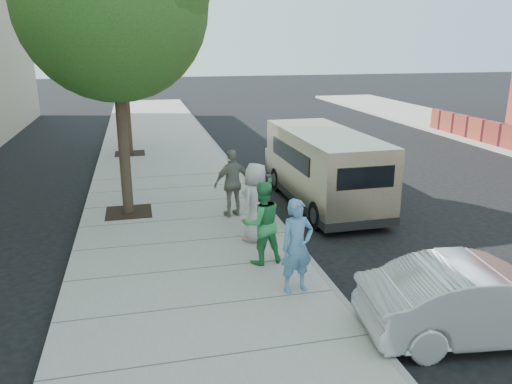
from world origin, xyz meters
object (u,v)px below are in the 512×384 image
sedan (484,300)px  person_striped_polo (233,183)px  parking_meter (265,192)px  van (323,166)px  person_green_shirt (262,223)px  person_gray_shirt (256,202)px  person_officer (297,246)px  tree_far (122,33)px

sedan → person_striped_polo: 6.82m
sedan → parking_meter: bearing=32.1°
parking_meter → van: bearing=23.6°
parking_meter → person_green_shirt: (-0.49, -1.62, -0.16)m
sedan → person_gray_shirt: size_ratio=2.13×
parking_meter → sedan: bearing=-85.4°
parking_meter → van: (2.26, 2.21, -0.05)m
person_officer → person_green_shirt: 1.37m
parking_meter → sedan: 5.39m
tree_far → parking_meter: bearing=-72.3°
parking_meter → sedan: (2.30, -4.84, -0.54)m
parking_meter → person_gray_shirt: 0.52m
sedan → person_green_shirt: bearing=47.6°
tree_far → person_gray_shirt: 11.32m
van → person_striped_polo: 2.91m
person_officer → tree_far: bearing=92.9°
parking_meter → person_gray_shirt: person_gray_shirt is taller
person_striped_polo → person_gray_shirt: bearing=82.5°
parking_meter → person_striped_polo: (-0.52, 1.36, -0.14)m
parking_meter → person_officer: bearing=-114.2°
person_striped_polo → person_green_shirt: bearing=76.7°
sedan → person_striped_polo: size_ratio=2.18×
van → person_gray_shirt: 3.66m
van → person_officer: size_ratio=3.30×
van → sedan: (0.04, -7.05, -0.49)m
tree_far → person_striped_polo: bearing=-72.8°
van → person_green_shirt: size_ratio=3.33×
person_striped_polo → tree_far: bearing=-86.6°
person_gray_shirt → van: bearing=-176.8°
van → tree_far: bearing=124.5°
sedan → person_officer: 3.14m
sedan → person_green_shirt: 4.28m
van → person_gray_shirt: size_ratio=3.18×
person_green_shirt → person_striped_polo: (-0.03, 2.98, 0.02)m
van → person_striped_polo: bearing=-163.7°
parking_meter → tree_far: bearing=87.0°
tree_far → person_officer: size_ratio=3.73×
parking_meter → van: van is taller
van → sedan: bearing=-90.4°
person_officer → person_green_shirt: (-0.32, 1.33, -0.01)m
parking_meter → van: 3.16m
person_officer → person_green_shirt: person_officer is taller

